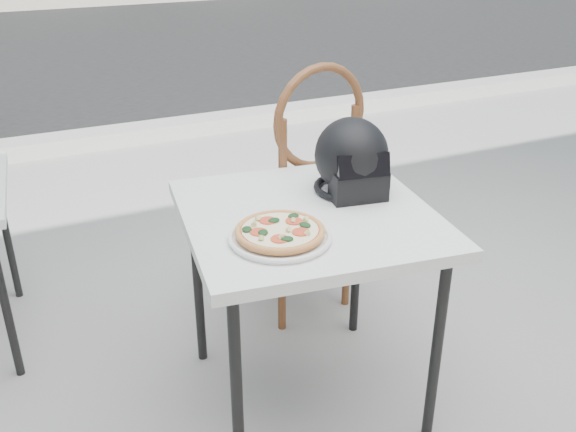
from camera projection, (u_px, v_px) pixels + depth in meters
name	position (u px, v px, depth m)	size (l,w,h in m)	color
ground	(342.00, 338.00, 2.80)	(80.00, 80.00, 0.00)	#9D9A95
street_asphalt	(86.00, 48.00, 8.53)	(30.00, 8.00, 0.00)	black
curb	(164.00, 130.00, 5.23)	(30.00, 0.25, 0.12)	#AAA89F
cafe_table_main	(308.00, 230.00, 2.17)	(0.92, 0.92, 0.78)	white
plate	(280.00, 237.00, 1.96)	(0.42, 0.42, 0.02)	white
pizza	(280.00, 231.00, 1.95)	(0.34, 0.34, 0.03)	#D8904F
helmet	(352.00, 160.00, 2.24)	(0.30, 0.31, 0.27)	black
cafe_chair_main	(304.00, 179.00, 2.75)	(0.51, 0.51, 1.16)	brown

